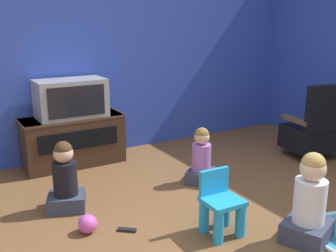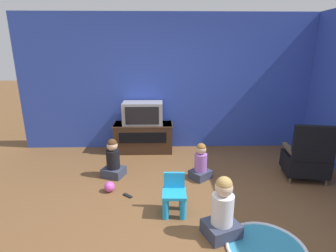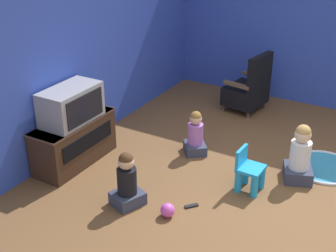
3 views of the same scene
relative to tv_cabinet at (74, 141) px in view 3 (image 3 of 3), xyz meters
The scene contains 12 objects.
ground_plane 2.34m from the tv_cabinet, 75.58° to the right, with size 30.00×30.00×0.00m, color brown.
wall_back 1.18m from the tv_cabinet, 30.79° to the left, with size 5.85×0.12×2.63m.
tv_cabinet is the anchor object (origin of this frame).
television 0.49m from the tv_cabinet, 90.00° to the right, with size 0.76×0.43×0.43m.
black_armchair 2.88m from the tv_cabinet, 25.98° to the right, with size 0.68×0.62×0.92m.
yellow_kid_chair 2.15m from the tv_cabinet, 76.32° to the right, with size 0.30×0.29×0.50m.
play_mat 3.09m from the tv_cabinet, 62.54° to the right, with size 0.82×0.82×0.04m.
child_watching_left 1.52m from the tv_cabinet, 50.69° to the right, with size 0.39×0.39×0.58m.
child_watching_center 2.70m from the tv_cabinet, 68.27° to the right, with size 0.45×0.42×0.70m.
child_watching_right 1.15m from the tv_cabinet, 111.11° to the right, with size 0.40×0.38×0.63m.
toy_ball 1.62m from the tv_cabinet, 104.13° to the right, with size 0.15×0.15×0.15m.
remote_control 1.72m from the tv_cabinet, 94.00° to the right, with size 0.14×0.13×0.02m.
Camera 3 is at (-4.39, -1.30, 2.97)m, focal length 50.00 mm.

